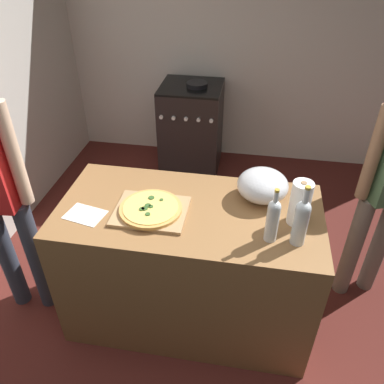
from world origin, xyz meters
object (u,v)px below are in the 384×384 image
object	(u,v)px
paper_towel_roll	(300,203)
wine_bottle_clear	(301,220)
mixing_bowl	(263,185)
stove	(191,128)
wine_bottle_dark	(273,219)
pizza	(151,208)

from	to	relation	value
paper_towel_roll	wine_bottle_clear	bearing A→B (deg)	-91.91
mixing_bowl	stove	xyz separation A→B (m)	(-0.71, 1.70, -0.53)
wine_bottle_dark	stove	size ratio (longest dim) A/B	0.33
mixing_bowl	wine_bottle_dark	distance (m)	0.35
paper_towel_roll	wine_bottle_clear	distance (m)	0.16
wine_bottle_dark	pizza	bearing A→B (deg)	170.95
wine_bottle_clear	stove	size ratio (longest dim) A/B	0.36
pizza	paper_towel_roll	xyz separation A→B (m)	(0.79, 0.06, 0.10)
wine_bottle_dark	mixing_bowl	bearing A→B (deg)	98.60
stove	paper_towel_roll	bearing A→B (deg)	-64.46
wine_bottle_dark	stove	world-z (taller)	wine_bottle_dark
wine_bottle_dark	stove	distance (m)	2.26
paper_towel_roll	wine_bottle_clear	world-z (taller)	wine_bottle_clear
stove	mixing_bowl	bearing A→B (deg)	-67.37
wine_bottle_clear	wine_bottle_dark	bearing A→B (deg)	179.87
mixing_bowl	paper_towel_roll	distance (m)	0.27
pizza	stove	size ratio (longest dim) A/B	0.37
mixing_bowl	stove	distance (m)	1.92
paper_towel_roll	wine_bottle_dark	world-z (taller)	wine_bottle_dark
pizza	mixing_bowl	distance (m)	0.65
mixing_bowl	paper_towel_roll	size ratio (longest dim) A/B	1.14
pizza	wine_bottle_dark	bearing A→B (deg)	-9.05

